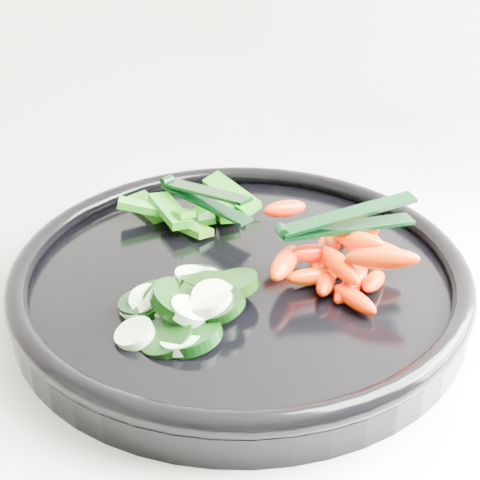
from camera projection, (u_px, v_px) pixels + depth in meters
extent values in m
cylinder|color=black|center=(240.00, 284.00, 0.56)|extent=(0.48, 0.48, 0.02)
torus|color=black|center=(240.00, 265.00, 0.55)|extent=(0.48, 0.48, 0.02)
cylinder|color=black|center=(167.00, 337.00, 0.47)|extent=(0.05, 0.05, 0.02)
cylinder|color=#B7D6AB|center=(135.00, 334.00, 0.47)|extent=(0.04, 0.04, 0.02)
cylinder|color=black|center=(172.00, 305.00, 0.50)|extent=(0.06, 0.06, 0.03)
cylinder|color=#D3EDBE|center=(150.00, 304.00, 0.50)|extent=(0.04, 0.04, 0.02)
cylinder|color=black|center=(189.00, 333.00, 0.47)|extent=(0.06, 0.06, 0.02)
cylinder|color=beige|center=(182.00, 341.00, 0.47)|extent=(0.03, 0.03, 0.02)
cylinder|color=black|center=(144.00, 303.00, 0.51)|extent=(0.06, 0.06, 0.01)
cylinder|color=beige|center=(167.00, 308.00, 0.50)|extent=(0.04, 0.04, 0.01)
cylinder|color=black|center=(160.00, 303.00, 0.51)|extent=(0.05, 0.05, 0.02)
cylinder|color=beige|center=(166.00, 308.00, 0.50)|extent=(0.04, 0.04, 0.01)
cylinder|color=black|center=(150.00, 304.00, 0.51)|extent=(0.05, 0.05, 0.02)
cylinder|color=beige|center=(140.00, 306.00, 0.50)|extent=(0.04, 0.04, 0.02)
cylinder|color=black|center=(221.00, 306.00, 0.49)|extent=(0.05, 0.05, 0.02)
cylinder|color=#B3CFA6|center=(211.00, 305.00, 0.49)|extent=(0.04, 0.04, 0.02)
cylinder|color=black|center=(203.00, 280.00, 0.52)|extent=(0.06, 0.06, 0.02)
cylinder|color=#B9D8AD|center=(196.00, 279.00, 0.52)|extent=(0.04, 0.04, 0.02)
cylinder|color=black|center=(182.00, 302.00, 0.49)|extent=(0.06, 0.07, 0.03)
cylinder|color=#D7FAC8|center=(189.00, 311.00, 0.48)|extent=(0.04, 0.04, 0.02)
cylinder|color=black|center=(209.00, 298.00, 0.49)|extent=(0.06, 0.06, 0.03)
cylinder|color=beige|center=(214.00, 301.00, 0.49)|extent=(0.05, 0.05, 0.03)
cylinder|color=black|center=(232.00, 285.00, 0.51)|extent=(0.06, 0.06, 0.02)
cylinder|color=beige|center=(201.00, 283.00, 0.51)|extent=(0.03, 0.03, 0.02)
ellipsoid|color=#EA3200|center=(351.00, 286.00, 0.52)|extent=(0.05, 0.04, 0.02)
ellipsoid|color=#DE5400|center=(312.00, 277.00, 0.53)|extent=(0.05, 0.02, 0.02)
ellipsoid|color=#FF2E00|center=(355.00, 299.00, 0.50)|extent=(0.03, 0.05, 0.02)
ellipsoid|color=#FF2700|center=(319.00, 260.00, 0.55)|extent=(0.04, 0.05, 0.03)
ellipsoid|color=#E94F00|center=(374.00, 281.00, 0.53)|extent=(0.04, 0.04, 0.02)
ellipsoid|color=#EF1400|center=(330.00, 260.00, 0.55)|extent=(0.03, 0.04, 0.02)
ellipsoid|color=red|center=(326.00, 284.00, 0.52)|extent=(0.03, 0.04, 0.02)
ellipsoid|color=#DF4000|center=(338.00, 266.00, 0.54)|extent=(0.05, 0.04, 0.03)
ellipsoid|color=#FE6400|center=(368.00, 238.00, 0.59)|extent=(0.02, 0.04, 0.02)
ellipsoid|color=#F15200|center=(332.00, 239.00, 0.58)|extent=(0.05, 0.05, 0.02)
ellipsoid|color=#EB2F00|center=(285.00, 263.00, 0.52)|extent=(0.05, 0.06, 0.02)
ellipsoid|color=#E75100|center=(361.00, 242.00, 0.55)|extent=(0.05, 0.04, 0.03)
ellipsoid|color=#E74500|center=(333.00, 240.00, 0.55)|extent=(0.03, 0.04, 0.02)
ellipsoid|color=#DD4F00|center=(340.00, 265.00, 0.52)|extent=(0.03, 0.06, 0.02)
ellipsoid|color=#F21E00|center=(312.00, 253.00, 0.54)|extent=(0.05, 0.02, 0.02)
ellipsoid|color=#E94E00|center=(374.00, 250.00, 0.54)|extent=(0.06, 0.04, 0.02)
ellipsoid|color=#F33800|center=(354.00, 228.00, 0.54)|extent=(0.04, 0.04, 0.02)
ellipsoid|color=#FE1700|center=(285.00, 209.00, 0.57)|extent=(0.05, 0.02, 0.02)
ellipsoid|color=#E93800|center=(359.00, 240.00, 0.53)|extent=(0.04, 0.04, 0.02)
ellipsoid|color=#E94800|center=(382.00, 258.00, 0.50)|extent=(0.06, 0.04, 0.03)
cube|color=#1E710A|center=(206.00, 214.00, 0.63)|extent=(0.02, 0.05, 0.02)
cube|color=#0A6D0A|center=(223.00, 212.00, 0.64)|extent=(0.02, 0.05, 0.02)
cube|color=#226A0A|center=(192.00, 228.00, 0.61)|extent=(0.03, 0.05, 0.01)
cube|color=#236809|center=(205.00, 214.00, 0.63)|extent=(0.07, 0.03, 0.02)
cube|color=#19690A|center=(149.00, 207.00, 0.64)|extent=(0.04, 0.06, 0.01)
cube|color=#0A6C0E|center=(174.00, 214.00, 0.63)|extent=(0.02, 0.06, 0.02)
cube|color=#176109|center=(176.00, 212.00, 0.61)|extent=(0.03, 0.05, 0.02)
cube|color=#0B7512|center=(143.00, 207.00, 0.62)|extent=(0.05, 0.03, 0.02)
cube|color=#0A700E|center=(170.00, 210.00, 0.62)|extent=(0.03, 0.07, 0.01)
cube|color=#27720A|center=(232.00, 194.00, 0.65)|extent=(0.05, 0.07, 0.02)
cylinder|color=black|center=(281.00, 231.00, 0.51)|extent=(0.01, 0.01, 0.01)
cube|color=black|center=(347.00, 227.00, 0.53)|extent=(0.11, 0.02, 0.00)
cube|color=black|center=(349.00, 214.00, 0.52)|extent=(0.11, 0.02, 0.02)
cylinder|color=black|center=(167.00, 180.00, 0.65)|extent=(0.01, 0.01, 0.01)
cube|color=black|center=(205.00, 202.00, 0.62)|extent=(0.07, 0.10, 0.00)
cube|color=black|center=(205.00, 191.00, 0.61)|extent=(0.07, 0.10, 0.02)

